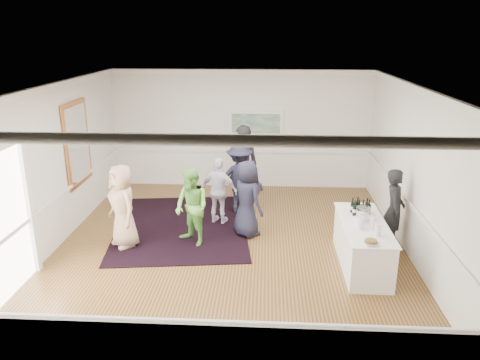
# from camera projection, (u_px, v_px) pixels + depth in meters

# --- Properties ---
(floor) EXTENTS (8.00, 8.00, 0.00)m
(floor) POSITION_uv_depth(u_px,v_px,m) (230.00, 248.00, 9.38)
(floor) COLOR brown
(floor) RESTS_ON ground
(ceiling) EXTENTS (7.00, 8.00, 0.02)m
(ceiling) POSITION_uv_depth(u_px,v_px,m) (229.00, 87.00, 8.40)
(ceiling) COLOR white
(ceiling) RESTS_ON wall_back
(wall_left) EXTENTS (0.02, 8.00, 3.20)m
(wall_left) POSITION_uv_depth(u_px,v_px,m) (50.00, 169.00, 9.08)
(wall_left) COLOR white
(wall_left) RESTS_ON floor
(wall_right) EXTENTS (0.02, 8.00, 3.20)m
(wall_right) POSITION_uv_depth(u_px,v_px,m) (417.00, 175.00, 8.70)
(wall_right) COLOR white
(wall_right) RESTS_ON floor
(wall_back) EXTENTS (7.00, 0.02, 3.20)m
(wall_back) POSITION_uv_depth(u_px,v_px,m) (241.00, 129.00, 12.69)
(wall_back) COLOR white
(wall_back) RESTS_ON floor
(wall_front) EXTENTS (7.00, 0.02, 3.20)m
(wall_front) POSITION_uv_depth(u_px,v_px,m) (201.00, 278.00, 5.09)
(wall_front) COLOR white
(wall_front) RESTS_ON floor
(wainscoting) EXTENTS (7.00, 8.00, 1.00)m
(wainscoting) POSITION_uv_depth(u_px,v_px,m) (230.00, 225.00, 9.23)
(wainscoting) COLOR white
(wainscoting) RESTS_ON floor
(mirror) EXTENTS (0.05, 1.25, 1.85)m
(mirror) POSITION_uv_depth(u_px,v_px,m) (78.00, 143.00, 10.25)
(mirror) COLOR #BE7338
(mirror) RESTS_ON wall_left
(doorway) EXTENTS (0.10, 1.78, 2.56)m
(doorway) POSITION_uv_depth(u_px,v_px,m) (1.00, 214.00, 7.33)
(doorway) COLOR white
(doorway) RESTS_ON wall_left
(landscape_painting) EXTENTS (1.44, 0.06, 0.66)m
(landscape_painting) POSITION_uv_depth(u_px,v_px,m) (256.00, 123.00, 12.56)
(landscape_painting) COLOR white
(landscape_painting) RESTS_ON wall_back
(area_rug) EXTENTS (3.26, 4.02, 0.02)m
(area_rug) POSITION_uv_depth(u_px,v_px,m) (181.00, 226.00, 10.41)
(area_rug) COLOR black
(area_rug) RESTS_ON floor
(serving_table) EXTENTS (0.80, 2.10, 0.85)m
(serving_table) POSITION_uv_depth(u_px,v_px,m) (362.00, 244.00, 8.57)
(serving_table) COLOR white
(serving_table) RESTS_ON floor
(bartender) EXTENTS (0.52, 0.68, 1.66)m
(bartender) POSITION_uv_depth(u_px,v_px,m) (394.00, 210.00, 9.11)
(bartender) COLOR black
(bartender) RESTS_ON floor
(guest_tan) EXTENTS (0.96, 0.98, 1.70)m
(guest_tan) POSITION_uv_depth(u_px,v_px,m) (123.00, 206.00, 9.25)
(guest_tan) COLOR tan
(guest_tan) RESTS_ON floor
(guest_green) EXTENTS (0.97, 0.97, 1.59)m
(guest_green) POSITION_uv_depth(u_px,v_px,m) (192.00, 207.00, 9.35)
(guest_green) COLOR #69BC4B
(guest_green) RESTS_ON floor
(guest_lilac) EXTENTS (0.96, 0.62, 1.51)m
(guest_lilac) POSITION_uv_depth(u_px,v_px,m) (219.00, 191.00, 10.41)
(guest_lilac) COLOR silver
(guest_lilac) RESTS_ON floor
(guest_dark_a) EXTENTS (1.10, 0.65, 1.69)m
(guest_dark_a) POSITION_uv_depth(u_px,v_px,m) (240.00, 178.00, 11.01)
(guest_dark_a) COLOR #1C1D30
(guest_dark_a) RESTS_ON floor
(guest_dark_b) EXTENTS (0.82, 0.63, 2.03)m
(guest_dark_b) POSITION_uv_depth(u_px,v_px,m) (243.00, 165.00, 11.43)
(guest_dark_b) COLOR black
(guest_dark_b) RESTS_ON floor
(guest_navy) EXTENTS (0.91, 0.95, 1.63)m
(guest_navy) POSITION_uv_depth(u_px,v_px,m) (247.00, 199.00, 9.76)
(guest_navy) COLOR #1C1D30
(guest_navy) RESTS_ON floor
(wine_bottles) EXTENTS (0.37, 0.34, 0.31)m
(wine_bottles) POSITION_uv_depth(u_px,v_px,m) (361.00, 206.00, 8.81)
(wine_bottles) COLOR black
(wine_bottles) RESTS_ON serving_table
(juice_pitchers) EXTENTS (0.35, 0.62, 0.24)m
(juice_pitchers) POSITION_uv_depth(u_px,v_px,m) (368.00, 223.00, 8.14)
(juice_pitchers) COLOR #5EA43A
(juice_pitchers) RESTS_ON serving_table
(ice_bucket) EXTENTS (0.26, 0.26, 0.24)m
(ice_bucket) POSITION_uv_depth(u_px,v_px,m) (363.00, 214.00, 8.54)
(ice_bucket) COLOR silver
(ice_bucket) RESTS_ON serving_table
(nut_bowl) EXTENTS (0.24, 0.24, 0.08)m
(nut_bowl) POSITION_uv_depth(u_px,v_px,m) (371.00, 242.00, 7.59)
(nut_bowl) COLOR white
(nut_bowl) RESTS_ON serving_table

